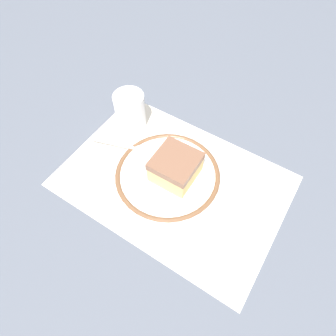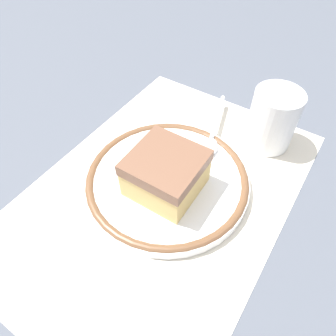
# 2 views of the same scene
# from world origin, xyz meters

# --- Properties ---
(ground_plane) EXTENTS (2.40, 2.40, 0.00)m
(ground_plane) POSITION_xyz_m (0.00, 0.00, 0.00)
(ground_plane) COLOR #4C515B
(placemat) EXTENTS (0.44, 0.30, 0.00)m
(placemat) POSITION_xyz_m (0.00, 0.00, 0.00)
(placemat) COLOR beige
(placemat) RESTS_ON ground_plane
(plate) EXTENTS (0.21, 0.21, 0.02)m
(plate) POSITION_xyz_m (-0.01, 0.00, 0.01)
(plate) COLOR white
(plate) RESTS_ON placemat
(cake_slice) EXTENTS (0.08, 0.08, 0.05)m
(cake_slice) POSITION_xyz_m (-0.00, 0.01, 0.04)
(cake_slice) COLOR #DBB76B
(cake_slice) RESTS_ON plate
(spoon) EXTENTS (0.14, 0.06, 0.01)m
(spoon) POSITION_xyz_m (-0.11, 0.01, 0.02)
(spoon) COLOR silver
(spoon) RESTS_ON plate
(cup) EXTENTS (0.07, 0.07, 0.09)m
(cup) POSITION_xyz_m (-0.16, 0.08, 0.04)
(cup) COLOR white
(cup) RESTS_ON placemat
(sugar_packet) EXTENTS (0.06, 0.05, 0.01)m
(sugar_packet) POSITION_xyz_m (-0.19, -0.10, 0.00)
(sugar_packet) COLOR white
(sugar_packet) RESTS_ON placemat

